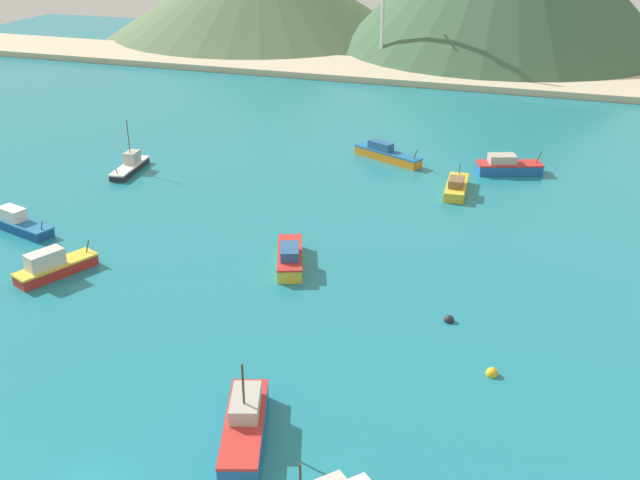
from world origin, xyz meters
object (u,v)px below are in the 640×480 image
fishing_boat_4 (290,257)px  fishing_boat_6 (53,266)px  fishing_boat_7 (508,166)px  buoy_0 (492,373)px  fishing_boat_5 (245,425)px  fishing_boat_0 (18,223)px  fishing_boat_2 (456,187)px  fishing_boat_8 (387,154)px  buoy_1 (449,320)px  fishing_boat_3 (130,165)px

fishing_boat_4 → fishing_boat_6: fishing_boat_6 is taller
fishing_boat_7 → buoy_0: (3.54, -46.31, -0.78)m
fishing_boat_5 → fishing_boat_7: 59.70m
fishing_boat_4 → buoy_0: fishing_boat_4 is taller
fishing_boat_6 → fishing_boat_5: bearing=-30.2°
fishing_boat_5 → fishing_boat_6: size_ratio=1.17×
fishing_boat_6 → buoy_0: fishing_boat_6 is taller
fishing_boat_6 → fishing_boat_0: bearing=142.8°
fishing_boat_2 → fishing_boat_6: (-32.59, -34.01, 0.25)m
fishing_boat_0 → fishing_boat_4: (30.63, 1.41, 0.07)m
fishing_boat_8 → buoy_1: fishing_boat_8 is taller
fishing_boat_7 → fishing_boat_8: 16.14m
fishing_boat_3 → fishing_boat_8: (30.66, 14.94, 0.09)m
buoy_1 → fishing_boat_4: bearing=161.3°
fishing_boat_4 → buoy_1: fishing_boat_4 is taller
buoy_0 → fishing_boat_5: bearing=-140.0°
fishing_boat_2 → fishing_boat_6: 47.10m
fishing_boat_0 → fishing_boat_2: bearing=31.5°
fishing_boat_3 → buoy_1: fishing_boat_3 is taller
fishing_boat_3 → fishing_boat_7: 49.13m
fishing_boat_3 → fishing_boat_6: bearing=-72.2°
fishing_boat_0 → fishing_boat_5: 43.50m
fishing_boat_0 → fishing_boat_4: bearing=2.6°
fishing_boat_0 → fishing_boat_7: size_ratio=1.03×
buoy_1 → fishing_boat_7: bearing=88.8°
fishing_boat_2 → buoy_1: size_ratio=9.27×
buoy_0 → fishing_boat_8: bearing=113.0°
fishing_boat_7 → fishing_boat_4: bearing=-117.0°
fishing_boat_7 → fishing_boat_3: bearing=-162.3°
fishing_boat_2 → fishing_boat_0: bearing=-148.5°
fishing_boat_2 → fishing_boat_5: (-6.01, -49.49, 0.21)m
fishing_boat_6 → fishing_boat_8: bearing=63.4°
fishing_boat_6 → fishing_boat_7: fishing_boat_7 is taller
fishing_boat_7 → buoy_1: (-0.84, -39.57, -0.80)m
fishing_boat_3 → fishing_boat_0: bearing=-93.2°
fishing_boat_0 → fishing_boat_6: (10.19, -7.75, 0.18)m
fishing_boat_5 → buoy_1: 21.71m
fishing_boat_2 → fishing_boat_8: (-10.98, 9.13, 0.10)m
buoy_0 → buoy_1: (-4.38, 6.74, -0.01)m
buoy_0 → buoy_1: buoy_0 is taller
fishing_boat_7 → buoy_0: fishing_boat_7 is taller
fishing_boat_5 → fishing_boat_8: size_ratio=0.92×
fishing_boat_4 → fishing_boat_6: (-20.43, -9.16, 0.11)m
buoy_1 → fishing_boat_3: bearing=151.8°
fishing_boat_3 → fishing_boat_5: fishing_boat_3 is taller
fishing_boat_6 → fishing_boat_8: fishing_boat_6 is taller
fishing_boat_6 → fishing_boat_3: bearing=107.8°
buoy_0 → fishing_boat_7: bearing=94.4°
fishing_boat_5 → fishing_boat_7: (11.18, 58.65, -0.03)m
fishing_boat_7 → fishing_boat_6: bearing=-131.2°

